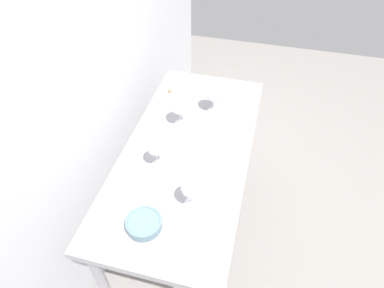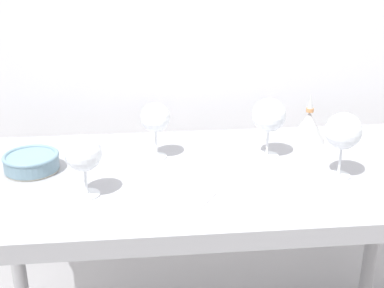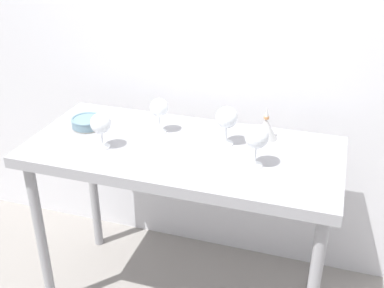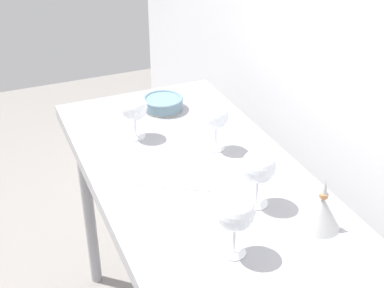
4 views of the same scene
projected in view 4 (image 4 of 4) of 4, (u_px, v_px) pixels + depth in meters
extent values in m
cube|color=silver|center=(353.00, 34.00, 1.64)|extent=(3.80, 0.04, 2.60)
cube|color=#96969B|center=(205.00, 184.00, 1.68)|extent=(1.40, 0.64, 0.04)
cube|color=#96969B|center=(103.00, 210.00, 1.57)|extent=(1.40, 0.01, 0.05)
cylinder|color=#96969B|center=(88.00, 206.00, 2.33)|extent=(0.05, 0.05, 0.86)
cylinder|color=#96969B|center=(198.00, 179.00, 2.50)|extent=(0.05, 0.05, 0.86)
cylinder|color=white|center=(256.00, 203.00, 1.56)|extent=(0.07, 0.07, 0.00)
cylinder|color=white|center=(257.00, 191.00, 1.54)|extent=(0.01, 0.01, 0.08)
sphere|color=white|center=(259.00, 166.00, 1.50)|extent=(0.10, 0.10, 0.10)
cylinder|color=maroon|center=(258.00, 171.00, 1.50)|extent=(0.07, 0.07, 0.03)
cylinder|color=white|center=(216.00, 148.00, 1.83)|extent=(0.06, 0.06, 0.00)
cylinder|color=white|center=(216.00, 137.00, 1.81)|extent=(0.01, 0.01, 0.09)
sphere|color=white|center=(216.00, 116.00, 1.77)|extent=(0.09, 0.09, 0.09)
cylinder|color=maroon|center=(216.00, 120.00, 1.77)|extent=(0.06, 0.06, 0.02)
cylinder|color=white|center=(136.00, 136.00, 1.90)|extent=(0.07, 0.07, 0.00)
cylinder|color=white|center=(135.00, 127.00, 1.88)|extent=(0.01, 0.01, 0.07)
sphere|color=white|center=(134.00, 107.00, 1.84)|extent=(0.09, 0.09, 0.09)
cylinder|color=maroon|center=(134.00, 111.00, 1.85)|extent=(0.06, 0.06, 0.02)
cylinder|color=white|center=(233.00, 252.00, 1.38)|extent=(0.06, 0.06, 0.00)
cylinder|color=white|center=(234.00, 239.00, 1.35)|extent=(0.01, 0.01, 0.09)
sphere|color=white|center=(236.00, 212.00, 1.31)|extent=(0.10, 0.10, 0.10)
cylinder|color=maroon|center=(235.00, 217.00, 1.32)|extent=(0.07, 0.07, 0.02)
cube|color=white|center=(172.00, 174.00, 1.69)|extent=(0.27, 0.30, 0.00)
cylinder|color=beige|center=(163.00, 109.00, 2.09)|extent=(0.14, 0.14, 0.01)
cylinder|color=slate|center=(163.00, 103.00, 2.08)|extent=(0.15, 0.15, 0.04)
torus|color=slate|center=(163.00, 99.00, 2.07)|extent=(0.16, 0.16, 0.01)
cone|color=#B6B6B6|center=(321.00, 212.00, 1.45)|extent=(0.11, 0.11, 0.10)
cylinder|color=#C17F4C|center=(324.00, 195.00, 1.42)|extent=(0.02, 0.02, 0.01)
cone|color=#B6B6B6|center=(325.00, 187.00, 1.41)|extent=(0.02, 0.02, 0.04)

